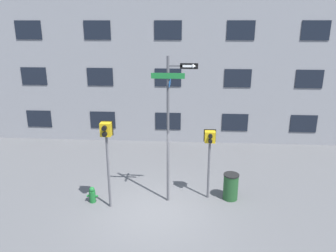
# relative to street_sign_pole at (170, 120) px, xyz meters

# --- Properties ---
(ground_plane) EXTENTS (60.00, 60.00, 0.00)m
(ground_plane) POSITION_rel_street_sign_pole_xyz_m (-0.46, -0.81, -2.96)
(ground_plane) COLOR #515154
(building_facade) EXTENTS (24.00, 0.63, 11.31)m
(building_facade) POSITION_rel_street_sign_pole_xyz_m (-0.46, 6.28, 2.69)
(building_facade) COLOR gray
(building_facade) RESTS_ON ground_plane
(street_sign_pole) EXTENTS (1.46, 0.73, 5.03)m
(street_sign_pole) POSITION_rel_street_sign_pole_xyz_m (0.00, 0.00, 0.00)
(street_sign_pole) COLOR #4C4C51
(street_sign_pole) RESTS_ON ground_plane
(pedestrian_signal_left) EXTENTS (0.40, 0.40, 3.02)m
(pedestrian_signal_left) POSITION_rel_street_sign_pole_xyz_m (-2.01, -0.53, -0.57)
(pedestrian_signal_left) COLOR #4C4C51
(pedestrian_signal_left) RESTS_ON ground_plane
(pedestrian_signal_right) EXTENTS (0.42, 0.40, 2.53)m
(pedestrian_signal_right) POSITION_rel_street_sign_pole_xyz_m (1.34, 0.30, -0.95)
(pedestrian_signal_right) COLOR #4C4C51
(pedestrian_signal_right) RESTS_ON ground_plane
(fire_hydrant) EXTENTS (0.38, 0.22, 0.58)m
(fire_hydrant) POSITION_rel_street_sign_pole_xyz_m (-2.70, -0.28, -2.68)
(fire_hydrant) COLOR #196028
(fire_hydrant) RESTS_ON ground_plane
(trash_bin) EXTENTS (0.55, 0.55, 0.95)m
(trash_bin) POSITION_rel_street_sign_pole_xyz_m (2.13, 0.26, -2.48)
(trash_bin) COLOR #1E4723
(trash_bin) RESTS_ON ground_plane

